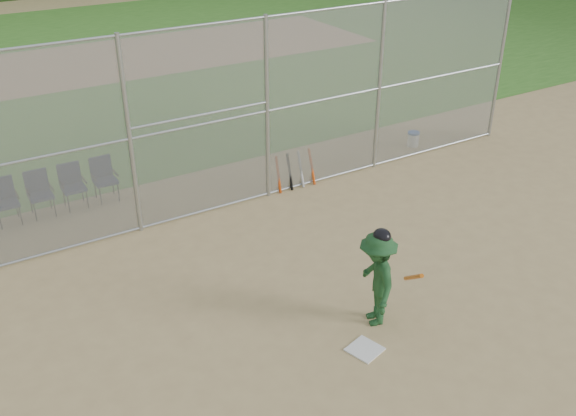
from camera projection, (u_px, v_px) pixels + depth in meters
ground at (369, 332)px, 10.26m from camera, size 100.00×100.00×0.00m
grass_strip at (72, 65)px, 23.81m from camera, size 100.00×100.00×0.00m
dirt_patch_far at (72, 65)px, 23.81m from camera, size 24.00×24.00×0.00m
backstop_fence at (224, 116)px, 13.05m from camera, size 16.09×0.09×4.00m
home_plate at (365, 349)px, 9.87m from camera, size 0.58×0.58×0.02m
batter_at_plate at (377, 278)px, 10.12m from camera, size 1.06×1.35×1.73m
water_cooler at (413, 139)px, 16.92m from camera, size 0.31×0.31×0.39m
spare_bats at (295, 171)px, 14.66m from camera, size 0.96×0.34×0.84m
chair_3 at (6, 203)px, 13.14m from camera, size 0.54×0.52×0.96m
chair_4 at (41, 195)px, 13.45m from camera, size 0.54×0.52×0.96m
chair_5 at (74, 187)px, 13.77m from camera, size 0.54×0.52×0.96m
chair_6 at (105, 180)px, 14.08m from camera, size 0.54×0.52×0.96m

